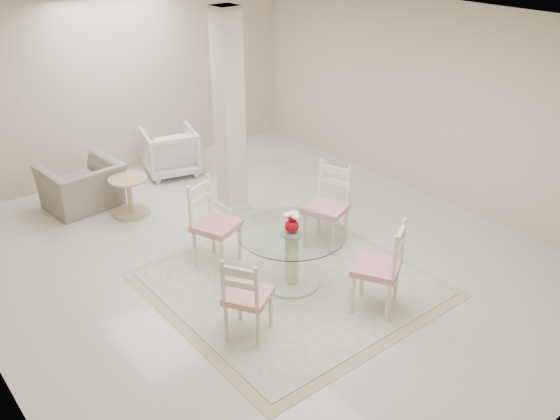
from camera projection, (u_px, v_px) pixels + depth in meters
ground at (261, 258)px, 7.06m from camera, size 7.00×7.00×0.00m
room_shell at (258, 108)px, 6.21m from camera, size 6.02×7.02×2.71m
column at (229, 115)px, 7.62m from camera, size 0.30×0.30×2.70m
area_rug at (291, 284)px, 6.56m from camera, size 2.78×2.78×0.02m
dining_table at (292, 258)px, 6.41m from camera, size 1.16×1.16×0.67m
red_vase at (292, 222)px, 6.21m from camera, size 0.18×0.17×0.23m
dining_chair_east at (329, 200)px, 7.11m from camera, size 0.59×0.59×1.14m
dining_chair_north at (211, 217)px, 6.71m from camera, size 0.59×0.59×1.14m
dining_chair_west at (245, 293)px, 5.52m from camera, size 0.55×0.55×1.01m
dining_chair_south at (384, 262)px, 5.90m from camera, size 0.60×0.60×1.10m
recliner_taupe at (83, 186)px, 8.13m from camera, size 1.06×0.95×0.64m
armchair_white at (170, 151)px, 9.16m from camera, size 0.95×0.97×0.72m
side_table at (130, 198)px, 7.97m from camera, size 0.51×0.51×0.53m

